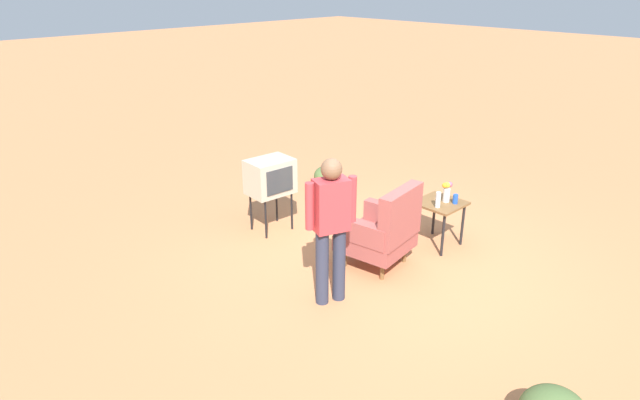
{
  "coord_description": "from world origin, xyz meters",
  "views": [
    {
      "loc": [
        4.72,
        3.64,
        3.33
      ],
      "look_at": [
        0.24,
        -0.99,
        0.65
      ],
      "focal_mm": 30.59,
      "sensor_mm": 36.0,
      "label": 1
    }
  ],
  "objects_px": {
    "person_standing": "(331,223)",
    "bottle_short_clear": "(438,200)",
    "tv_on_stand": "(270,177)",
    "soda_can_blue": "(455,199)",
    "armchair": "(383,229)",
    "flower_vase": "(447,191)",
    "side_table": "(440,208)"
  },
  "relations": [
    {
      "from": "armchair",
      "to": "bottle_short_clear",
      "type": "bearing_deg",
      "value": 166.03
    },
    {
      "from": "soda_can_blue",
      "to": "flower_vase",
      "type": "xyz_separation_m",
      "value": [
        0.03,
        -0.11,
        0.09
      ]
    },
    {
      "from": "tv_on_stand",
      "to": "bottle_short_clear",
      "type": "xyz_separation_m",
      "value": [
        -1.11,
        1.95,
        -0.07
      ]
    },
    {
      "from": "armchair",
      "to": "person_standing",
      "type": "xyz_separation_m",
      "value": [
        0.99,
        0.1,
        0.44
      ]
    },
    {
      "from": "armchair",
      "to": "flower_vase",
      "type": "bearing_deg",
      "value": 170.62
    },
    {
      "from": "armchair",
      "to": "person_standing",
      "type": "height_order",
      "value": "person_standing"
    },
    {
      "from": "tv_on_stand",
      "to": "flower_vase",
      "type": "height_order",
      "value": "tv_on_stand"
    },
    {
      "from": "armchair",
      "to": "flower_vase",
      "type": "xyz_separation_m",
      "value": [
        -1.04,
        0.17,
        0.26
      ]
    },
    {
      "from": "armchair",
      "to": "soda_can_blue",
      "type": "xyz_separation_m",
      "value": [
        -1.07,
        0.29,
        0.17
      ]
    },
    {
      "from": "person_standing",
      "to": "bottle_short_clear",
      "type": "xyz_separation_m",
      "value": [
        -1.8,
        0.11,
        -0.23
      ]
    },
    {
      "from": "side_table",
      "to": "tv_on_stand",
      "type": "bearing_deg",
      "value": -55.71
    },
    {
      "from": "armchair",
      "to": "tv_on_stand",
      "type": "bearing_deg",
      "value": -80.14
    },
    {
      "from": "person_standing",
      "to": "soda_can_blue",
      "type": "bearing_deg",
      "value": 174.73
    },
    {
      "from": "bottle_short_clear",
      "to": "tv_on_stand",
      "type": "bearing_deg",
      "value": -60.25
    },
    {
      "from": "side_table",
      "to": "person_standing",
      "type": "bearing_deg",
      "value": -1.02
    },
    {
      "from": "tv_on_stand",
      "to": "person_standing",
      "type": "relative_size",
      "value": 0.63
    },
    {
      "from": "soda_can_blue",
      "to": "flower_vase",
      "type": "relative_size",
      "value": 0.46
    },
    {
      "from": "armchair",
      "to": "side_table",
      "type": "bearing_deg",
      "value": 172.35
    },
    {
      "from": "side_table",
      "to": "flower_vase",
      "type": "xyz_separation_m",
      "value": [
        -0.06,
        0.04,
        0.24
      ]
    },
    {
      "from": "armchair",
      "to": "bottle_short_clear",
      "type": "height_order",
      "value": "armchair"
    },
    {
      "from": "armchair",
      "to": "soda_can_blue",
      "type": "height_order",
      "value": "armchair"
    },
    {
      "from": "side_table",
      "to": "person_standing",
      "type": "relative_size",
      "value": 0.37
    },
    {
      "from": "person_standing",
      "to": "bottle_short_clear",
      "type": "relative_size",
      "value": 8.2
    },
    {
      "from": "tv_on_stand",
      "to": "person_standing",
      "type": "distance_m",
      "value": 1.97
    },
    {
      "from": "person_standing",
      "to": "flower_vase",
      "type": "bearing_deg",
      "value": 177.87
    },
    {
      "from": "person_standing",
      "to": "soda_can_blue",
      "type": "height_order",
      "value": "person_standing"
    },
    {
      "from": "side_table",
      "to": "soda_can_blue",
      "type": "height_order",
      "value": "soda_can_blue"
    },
    {
      "from": "person_standing",
      "to": "tv_on_stand",
      "type": "bearing_deg",
      "value": -110.36
    },
    {
      "from": "bottle_short_clear",
      "to": "flower_vase",
      "type": "distance_m",
      "value": 0.24
    },
    {
      "from": "bottle_short_clear",
      "to": "armchair",
      "type": "bearing_deg",
      "value": -13.97
    },
    {
      "from": "side_table",
      "to": "soda_can_blue",
      "type": "relative_size",
      "value": 4.99
    },
    {
      "from": "person_standing",
      "to": "bottle_short_clear",
      "type": "height_order",
      "value": "person_standing"
    }
  ]
}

